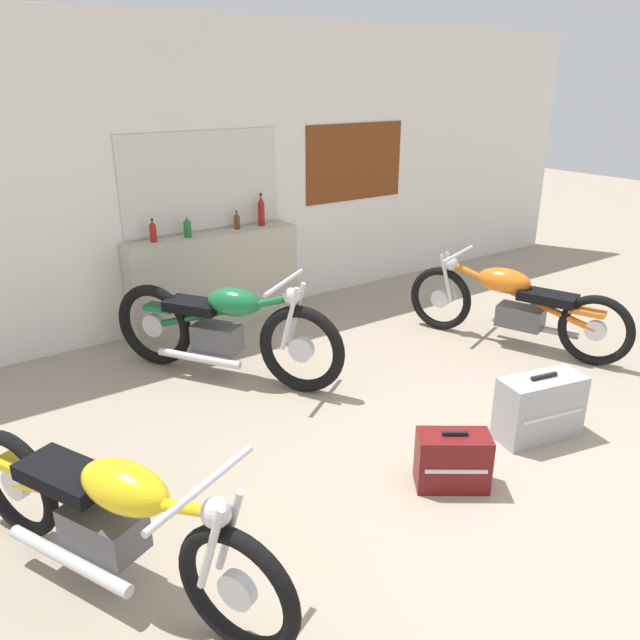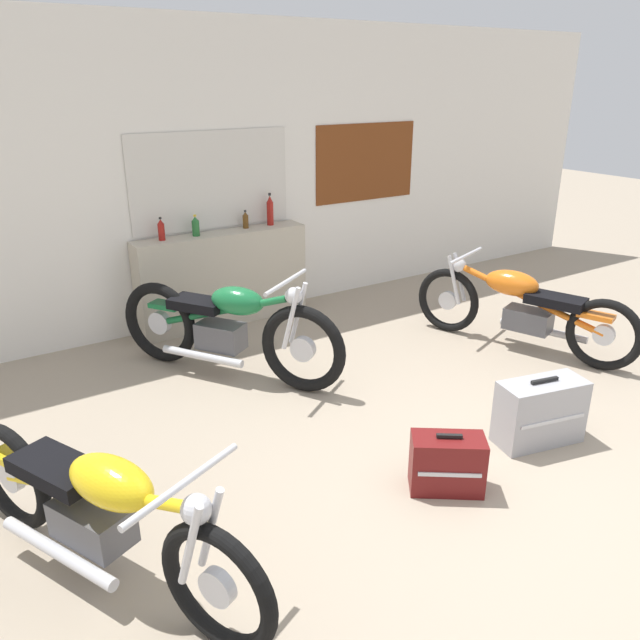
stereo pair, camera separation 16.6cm
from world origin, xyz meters
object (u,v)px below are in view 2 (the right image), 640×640
(bottle_center, at_px, (246,220))
(motorcycle_orange, at_px, (522,307))
(motorcycle_green, at_px, (227,327))
(hard_case_silver, at_px, (540,412))
(bottle_left_center, at_px, (196,227))
(bottle_leftmost, at_px, (161,230))
(motorcycle_yellow, at_px, (99,510))
(bottle_right_center, at_px, (270,211))
(hard_case_darkred, at_px, (447,464))

(bottle_center, bearing_deg, motorcycle_orange, -51.47)
(motorcycle_green, height_order, hard_case_silver, motorcycle_green)
(bottle_left_center, bearing_deg, motorcycle_orange, -43.10)
(bottle_leftmost, height_order, motorcycle_green, bottle_leftmost)
(motorcycle_yellow, bearing_deg, bottle_center, 52.23)
(hard_case_silver, bearing_deg, motorcycle_green, 122.79)
(bottle_left_center, distance_m, hard_case_silver, 3.41)
(bottle_right_center, relative_size, motorcycle_orange, 0.17)
(bottle_left_center, distance_m, motorcycle_yellow, 3.33)
(motorcycle_orange, bearing_deg, bottle_center, 128.53)
(bottle_leftmost, xyz_separation_m, motorcycle_green, (0.09, -1.13, -0.58))
(hard_case_darkred, bearing_deg, bottle_right_center, 79.38)
(bottle_left_center, height_order, hard_case_silver, bottle_left_center)
(hard_case_silver, bearing_deg, bottle_right_center, 94.94)
(bottle_leftmost, bearing_deg, bottle_right_center, 0.81)
(hard_case_silver, bearing_deg, bottle_left_center, 108.82)
(hard_case_silver, bearing_deg, hard_case_darkred, -176.56)
(motorcycle_orange, bearing_deg, hard_case_silver, -134.65)
(motorcycle_orange, bearing_deg, motorcycle_green, 159.19)
(bottle_center, bearing_deg, motorcycle_yellow, -127.77)
(motorcycle_green, bearing_deg, motorcycle_orange, -20.81)
(bottle_leftmost, relative_size, bottle_right_center, 0.66)
(bottle_leftmost, xyz_separation_m, bottle_left_center, (0.32, -0.01, -0.01))
(motorcycle_green, bearing_deg, hard_case_silver, -57.21)
(bottle_leftmost, distance_m, hard_case_silver, 3.53)
(motorcycle_green, bearing_deg, motorcycle_yellow, -130.36)
(motorcycle_orange, bearing_deg, bottle_right_center, 123.72)
(bottle_leftmost, distance_m, bottle_left_center, 0.32)
(bottle_center, distance_m, motorcycle_orange, 2.70)
(motorcycle_green, height_order, hard_case_darkred, motorcycle_green)
(bottle_leftmost, bearing_deg, hard_case_silver, -66.15)
(motorcycle_yellow, bearing_deg, hard_case_darkred, -11.33)
(bottle_left_center, height_order, bottle_center, bottle_left_center)
(motorcycle_orange, relative_size, hard_case_silver, 3.10)
(bottle_center, bearing_deg, motorcycle_green, -123.55)
(bottle_leftmost, distance_m, motorcycle_yellow, 3.19)
(bottle_left_center, relative_size, bottle_center, 1.12)
(bottle_right_center, height_order, hard_case_silver, bottle_right_center)
(bottle_center, height_order, motorcycle_orange, bottle_center)
(motorcycle_yellow, xyz_separation_m, hard_case_silver, (2.75, -0.32, -0.18))
(hard_case_silver, bearing_deg, motorcycle_yellow, 173.31)
(bottle_right_center, bearing_deg, bottle_leftmost, -179.19)
(motorcycle_yellow, distance_m, motorcycle_green, 2.23)
(motorcycle_yellow, bearing_deg, motorcycle_green, 49.64)
(motorcycle_green, distance_m, hard_case_silver, 2.42)
(hard_case_silver, bearing_deg, bottle_center, 99.72)
(bottle_center, relative_size, bottle_right_center, 0.55)
(motorcycle_green, bearing_deg, bottle_right_center, 47.94)
(bottle_center, height_order, bottle_right_center, bottle_right_center)
(hard_case_darkred, xyz_separation_m, hard_case_silver, (0.88, 0.05, 0.05))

